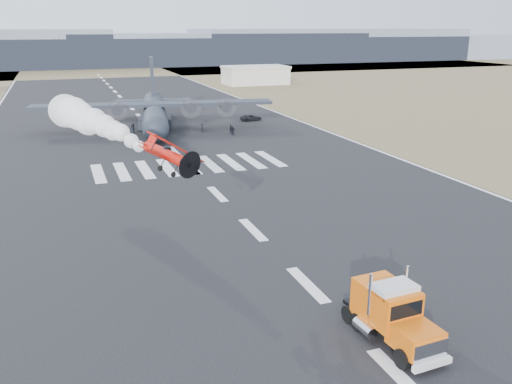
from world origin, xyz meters
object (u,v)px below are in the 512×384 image
support_vehicle (251,118)px  crew_e (133,129)px  hangar_right (255,75)px  crew_d (231,129)px  crew_f (232,131)px  semi_truck (391,312)px  aerobatic_biplane (169,155)px  transport_aircraft (154,111)px  crew_b (134,129)px  crew_g (112,133)px  crew_c (159,132)px  crew_a (202,128)px  crew_h (118,131)px

support_vehicle → crew_e: crew_e is taller
hangar_right → crew_d: (-33.62, -79.72, -2.22)m
crew_f → support_vehicle: bearing=-154.7°
semi_truck → aerobatic_biplane: aerobatic_biplane is taller
support_vehicle → crew_e: bearing=95.5°
transport_aircraft → crew_b: size_ratio=25.82×
hangar_right → crew_d: size_ratio=12.91×
support_vehicle → crew_b: bearing=94.9°
crew_g → crew_c: bearing=89.1°
aerobatic_biplane → crew_e: (4.83, 58.76, -8.51)m
hangar_right → crew_f: bearing=-112.6°
aerobatic_biplane → crew_a: 58.74m
hangar_right → support_vehicle: bearing=-110.6°
transport_aircraft → support_vehicle: size_ratio=9.89×
crew_a → crew_c: size_ratio=0.95×
hangar_right → crew_e: bearing=-124.1°
crew_a → crew_h: size_ratio=0.94×
transport_aircraft → crew_h: 8.94m
aerobatic_biplane → hangar_right: bearing=52.2°
aerobatic_biplane → crew_d: 57.76m
crew_c → crew_f: bearing=-73.2°
hangar_right → aerobatic_biplane: bearing=-112.5°
transport_aircraft → crew_b: transport_aircraft is taller
crew_e → aerobatic_biplane: bearing=98.1°
semi_truck → support_vehicle: 80.67m
crew_g → crew_h: size_ratio=0.90×
support_vehicle → crew_f: size_ratio=2.79×
aerobatic_biplane → crew_e: size_ratio=3.02×
crew_d → crew_e: bearing=93.7°
hangar_right → crew_d: 86.55m
crew_d → crew_f: crew_d is taller
crew_a → crew_e: (-11.90, 3.10, 0.04)m
semi_truck → aerobatic_biplane: bearing=123.6°
hangar_right → semi_truck: hangar_right is taller
support_vehicle → crew_g: size_ratio=2.74×
support_vehicle → crew_d: crew_d is taller
support_vehicle → crew_d: 14.30m
crew_b → crew_g: bearing=107.1°
crew_e → support_vehicle: bearing=-153.2°
crew_b → crew_g: crew_b is taller
crew_e → transport_aircraft: bearing=-128.2°
hangar_right → crew_a: size_ratio=12.30×
crew_f → crew_a: bearing=-76.5°
support_vehicle → crew_a: bearing=117.7°
crew_a → crew_f: 6.02m
hangar_right → semi_truck: bearing=-106.9°
crew_a → aerobatic_biplane: bearing=157.5°
support_vehicle → crew_b: 24.95m
crew_b → crew_c: 5.92m
hangar_right → crew_e: (-50.03, -73.99, -2.14)m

